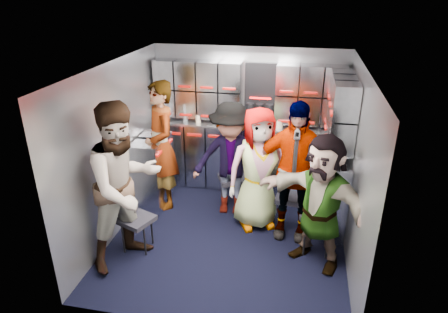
% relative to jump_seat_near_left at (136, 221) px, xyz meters
% --- Properties ---
extents(floor, '(3.00, 3.00, 0.00)m').
position_rel_jump_seat_near_left_xyz_m(floor, '(1.01, 0.48, -0.38)').
color(floor, black).
rests_on(floor, ground).
extents(wall_back, '(2.80, 0.04, 2.10)m').
position_rel_jump_seat_near_left_xyz_m(wall_back, '(1.01, 1.98, 0.67)').
color(wall_back, '#989DA6').
rests_on(wall_back, ground).
extents(wall_left, '(0.04, 3.00, 2.10)m').
position_rel_jump_seat_near_left_xyz_m(wall_left, '(-0.39, 0.48, 0.67)').
color(wall_left, '#989DA6').
rests_on(wall_left, ground).
extents(wall_right, '(0.04, 3.00, 2.10)m').
position_rel_jump_seat_near_left_xyz_m(wall_right, '(2.41, 0.48, 0.67)').
color(wall_right, '#989DA6').
rests_on(wall_right, ground).
extents(ceiling, '(2.80, 3.00, 0.02)m').
position_rel_jump_seat_near_left_xyz_m(ceiling, '(1.01, 0.48, 1.72)').
color(ceiling, silver).
rests_on(ceiling, wall_back).
extents(cart_bank_back, '(2.68, 0.38, 0.99)m').
position_rel_jump_seat_near_left_xyz_m(cart_bank_back, '(1.01, 1.77, 0.12)').
color(cart_bank_back, '#9EA4AE').
rests_on(cart_bank_back, ground).
extents(cart_bank_left, '(0.38, 0.76, 0.99)m').
position_rel_jump_seat_near_left_xyz_m(cart_bank_left, '(-0.18, 1.04, 0.12)').
color(cart_bank_left, '#9EA4AE').
rests_on(cart_bank_left, ground).
extents(counter, '(2.68, 0.42, 0.03)m').
position_rel_jump_seat_near_left_xyz_m(counter, '(1.01, 1.77, 0.64)').
color(counter, '#B4B6BB').
rests_on(counter, cart_bank_back).
extents(locker_bank_back, '(2.68, 0.28, 0.82)m').
position_rel_jump_seat_near_left_xyz_m(locker_bank_back, '(1.01, 1.83, 1.11)').
color(locker_bank_back, '#9EA4AE').
rests_on(locker_bank_back, wall_back).
extents(locker_bank_right, '(0.28, 1.00, 0.82)m').
position_rel_jump_seat_near_left_xyz_m(locker_bank_right, '(2.26, 1.18, 1.11)').
color(locker_bank_right, '#9EA4AE').
rests_on(locker_bank_right, wall_right).
extents(right_cabinet, '(0.28, 1.20, 1.00)m').
position_rel_jump_seat_near_left_xyz_m(right_cabinet, '(2.26, 1.08, 0.12)').
color(right_cabinet, '#9EA4AE').
rests_on(right_cabinet, ground).
extents(coffee_niche, '(0.46, 0.16, 0.84)m').
position_rel_jump_seat_near_left_xyz_m(coffee_niche, '(1.19, 1.89, 1.09)').
color(coffee_niche, black).
rests_on(coffee_niche, wall_back).
extents(red_latch_strip, '(2.60, 0.02, 0.03)m').
position_rel_jump_seat_near_left_xyz_m(red_latch_strip, '(1.01, 1.57, 0.50)').
color(red_latch_strip, '#A50D09').
rests_on(red_latch_strip, cart_bank_back).
extents(jump_seat_near_left, '(0.46, 0.45, 0.43)m').
position_rel_jump_seat_near_left_xyz_m(jump_seat_near_left, '(0.00, 0.00, 0.00)').
color(jump_seat_near_left, black).
rests_on(jump_seat_near_left, ground).
extents(jump_seat_mid_left, '(0.47, 0.46, 0.43)m').
position_rel_jump_seat_near_left_xyz_m(jump_seat_mid_left, '(0.92, 1.23, 0.00)').
color(jump_seat_mid_left, black).
rests_on(jump_seat_mid_left, ground).
extents(jump_seat_center, '(0.41, 0.39, 0.41)m').
position_rel_jump_seat_near_left_xyz_m(jump_seat_center, '(1.31, 0.99, -0.01)').
color(jump_seat_center, black).
rests_on(jump_seat_center, ground).
extents(jump_seat_mid_right, '(0.41, 0.39, 0.45)m').
position_rel_jump_seat_near_left_xyz_m(jump_seat_mid_right, '(1.75, 0.84, 0.02)').
color(jump_seat_mid_right, black).
rests_on(jump_seat_mid_right, ground).
extents(jump_seat_near_right, '(0.41, 0.40, 0.41)m').
position_rel_jump_seat_near_left_xyz_m(jump_seat_near_right, '(2.06, 0.35, -0.02)').
color(jump_seat_near_right, black).
rests_on(jump_seat_near_right, ground).
extents(attendant_standing, '(0.73, 0.78, 1.78)m').
position_rel_jump_seat_near_left_xyz_m(attendant_standing, '(-0.04, 1.06, 0.51)').
color(attendant_standing, black).
rests_on(attendant_standing, ground).
extents(attendant_arc_a, '(1.07, 1.14, 1.87)m').
position_rel_jump_seat_near_left_xyz_m(attendant_arc_a, '(-0.00, -0.18, 0.56)').
color(attendant_arc_a, black).
rests_on(attendant_arc_a, ground).
extents(attendant_arc_b, '(1.04, 0.65, 1.56)m').
position_rel_jump_seat_near_left_xyz_m(attendant_arc_b, '(0.92, 1.05, 0.40)').
color(attendant_arc_b, black).
rests_on(attendant_arc_b, ground).
extents(attendant_arc_c, '(0.91, 0.77, 1.58)m').
position_rel_jump_seat_near_left_xyz_m(attendant_arc_c, '(1.31, 0.81, 0.41)').
color(attendant_arc_c, black).
rests_on(attendant_arc_c, ground).
extents(attendant_arc_d, '(1.04, 0.49, 1.73)m').
position_rel_jump_seat_near_left_xyz_m(attendant_arc_d, '(1.75, 0.66, 0.49)').
color(attendant_arc_d, black).
rests_on(attendant_arc_d, ground).
extents(attendant_arc_e, '(1.45, 1.14, 1.54)m').
position_rel_jump_seat_near_left_xyz_m(attendant_arc_e, '(2.06, 0.17, 0.39)').
color(attendant_arc_e, black).
rests_on(attendant_arc_e, ground).
extents(bottle_left, '(0.07, 0.07, 0.26)m').
position_rel_jump_seat_near_left_xyz_m(bottle_left, '(0.11, 1.72, 0.78)').
color(bottle_left, white).
rests_on(bottle_left, counter).
extents(bottle_mid, '(0.07, 0.07, 0.24)m').
position_rel_jump_seat_near_left_xyz_m(bottle_mid, '(0.90, 1.72, 0.77)').
color(bottle_mid, white).
rests_on(bottle_mid, counter).
extents(bottle_right, '(0.07, 0.07, 0.24)m').
position_rel_jump_seat_near_left_xyz_m(bottle_right, '(1.84, 1.72, 0.77)').
color(bottle_right, white).
rests_on(bottle_right, counter).
extents(cup_left, '(0.07, 0.07, 0.11)m').
position_rel_jump_seat_near_left_xyz_m(cup_left, '(0.31, 1.71, 0.71)').
color(cup_left, tan).
rests_on(cup_left, counter).
extents(cup_right, '(0.09, 0.09, 0.11)m').
position_rel_jump_seat_near_left_xyz_m(cup_right, '(1.49, 1.71, 0.71)').
color(cup_right, tan).
rests_on(cup_right, counter).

